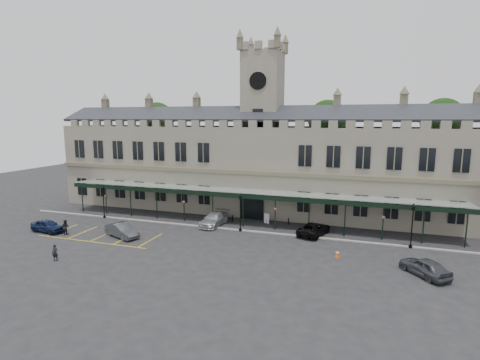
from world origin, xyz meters
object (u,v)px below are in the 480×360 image
(traffic_cone, at_px, (337,254))
(car_left_b, at_px, (122,230))
(lamp_post_left, at_px, (103,199))
(clock_tower, at_px, (263,119))
(car_left_a, at_px, (48,226))
(person_a, at_px, (55,253))
(car_right_a, at_px, (425,267))
(lamp_post_mid, at_px, (240,209))
(lamp_post_right, at_px, (412,221))
(car_taxi, at_px, (214,219))
(car_van, at_px, (314,229))
(station_building, at_px, (262,166))
(person_b, at_px, (66,227))
(sign_board, at_px, (267,219))

(traffic_cone, relative_size, car_left_b, 0.16)
(car_left_b, bearing_deg, lamp_post_left, 71.75)
(clock_tower, bearing_deg, car_left_a, -139.28)
(person_a, bearing_deg, traffic_cone, 5.19)
(traffic_cone, bearing_deg, car_right_a, -15.41)
(lamp_post_mid, bearing_deg, car_right_a, -20.78)
(clock_tower, relative_size, lamp_post_right, 5.26)
(lamp_post_left, xyz_separation_m, lamp_post_right, (37.55, 0.07, 0.16))
(clock_tower, distance_m, car_taxi, 15.90)
(clock_tower, relative_size, car_left_a, 5.77)
(clock_tower, height_order, car_left_b, clock_tower)
(car_left_b, bearing_deg, car_van, -47.16)
(car_taxi, height_order, car_van, car_taxi)
(traffic_cone, relative_size, car_left_a, 0.17)
(station_building, distance_m, car_left_b, 21.25)
(lamp_post_left, relative_size, car_taxi, 0.83)
(person_a, xyz_separation_m, person_b, (-5.10, 6.76, 0.08))
(station_building, relative_size, lamp_post_mid, 13.22)
(lamp_post_right, xyz_separation_m, car_right_a, (0.32, -7.14, -2.03))
(clock_tower, xyz_separation_m, lamp_post_right, (18.68, -10.63, -10.31))
(person_b, bearing_deg, station_building, -133.87)
(lamp_post_right, bearing_deg, car_left_b, -168.29)
(car_left_a, height_order, person_a, person_a)
(car_right_a, bearing_deg, traffic_cone, -53.95)
(car_left_a, xyz_separation_m, car_taxi, (17.40, 8.71, 0.04))
(car_left_a, height_order, car_van, car_left_a)
(clock_tower, height_order, traffic_cone, clock_tower)
(lamp_post_left, height_order, traffic_cone, lamp_post_left)
(car_taxi, relative_size, person_b, 3.07)
(lamp_post_left, distance_m, car_right_a, 38.57)
(car_left_a, bearing_deg, person_a, -124.85)
(car_taxi, distance_m, person_a, 18.30)
(lamp_post_left, height_order, car_left_b, lamp_post_left)
(car_right_a, relative_size, person_a, 2.87)
(car_left_a, bearing_deg, sign_board, -57.12)
(lamp_post_left, height_order, lamp_post_mid, lamp_post_mid)
(clock_tower, bearing_deg, lamp_post_left, -150.44)
(car_taxi, height_order, car_right_a, car_taxi)
(lamp_post_mid, height_order, car_right_a, lamp_post_mid)
(car_van, bearing_deg, station_building, -30.69)
(clock_tower, relative_size, car_taxi, 4.66)
(car_right_a, bearing_deg, sign_board, -72.75)
(lamp_post_mid, height_order, car_van, lamp_post_mid)
(car_taxi, bearing_deg, traffic_cone, -18.61)
(sign_board, distance_m, person_b, 23.77)
(traffic_cone, distance_m, person_a, 26.56)
(lamp_post_right, height_order, car_left_b, lamp_post_right)
(lamp_post_left, xyz_separation_m, lamp_post_mid, (19.13, 0.04, 0.06))
(lamp_post_left, xyz_separation_m, car_taxi, (15.27, 1.34, -1.86))
(clock_tower, height_order, car_left_a, clock_tower)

